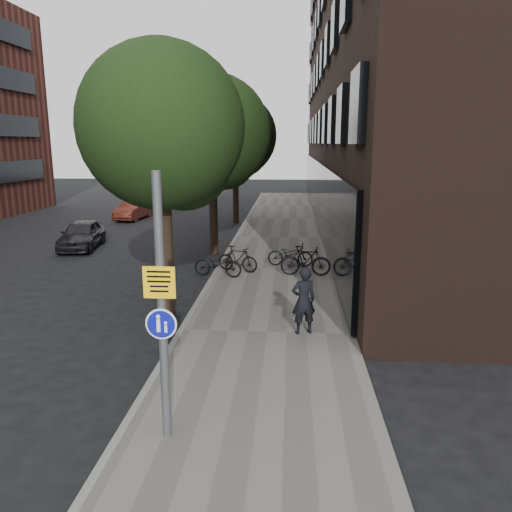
# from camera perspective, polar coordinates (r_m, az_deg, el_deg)

# --- Properties ---
(ground) EXTENTS (120.00, 120.00, 0.00)m
(ground) POSITION_cam_1_polar(r_m,az_deg,el_deg) (10.07, -1.15, -16.17)
(ground) COLOR black
(ground) RESTS_ON ground
(sidewalk) EXTENTS (4.50, 60.00, 0.12)m
(sidewalk) POSITION_cam_1_polar(r_m,az_deg,el_deg) (19.39, 2.22, -1.59)
(sidewalk) COLOR #62605A
(sidewalk) RESTS_ON ground
(curb_edge) EXTENTS (0.15, 60.00, 0.13)m
(curb_edge) POSITION_cam_1_polar(r_m,az_deg,el_deg) (19.58, -4.38, -1.46)
(curb_edge) COLOR slate
(curb_edge) RESTS_ON ground
(building_right_dark_brick) EXTENTS (12.00, 40.00, 18.00)m
(building_right_dark_brick) POSITION_cam_1_polar(r_m,az_deg,el_deg) (31.99, 19.00, 19.55)
(building_right_dark_brick) COLOR black
(building_right_dark_brick) RESTS_ON ground
(street_tree_near) EXTENTS (4.40, 4.40, 7.50)m
(street_tree_near) POSITION_cam_1_polar(r_m,az_deg,el_deg) (13.83, -10.26, 13.56)
(street_tree_near) COLOR black
(street_tree_near) RESTS_ON ground
(street_tree_mid) EXTENTS (5.00, 5.00, 7.80)m
(street_tree_mid) POSITION_cam_1_polar(r_m,az_deg,el_deg) (22.17, -4.80, 13.37)
(street_tree_mid) COLOR black
(street_tree_mid) RESTS_ON ground
(street_tree_far) EXTENTS (5.00, 5.00, 7.80)m
(street_tree_far) POSITION_cam_1_polar(r_m,az_deg,el_deg) (31.10, -2.23, 13.23)
(street_tree_far) COLOR black
(street_tree_far) RESTS_ON ground
(signpost) EXTENTS (0.50, 0.15, 4.36)m
(signpost) POSITION_cam_1_polar(r_m,az_deg,el_deg) (8.02, -10.70, -6.00)
(signpost) COLOR #595B5E
(signpost) RESTS_ON sidewalk
(pedestrian) EXTENTS (0.73, 0.60, 1.74)m
(pedestrian) POSITION_cam_1_polar(r_m,az_deg,el_deg) (12.69, 5.46, -5.09)
(pedestrian) COLOR black
(pedestrian) RESTS_ON sidewalk
(parked_bike_facade_near) EXTENTS (1.84, 0.80, 0.94)m
(parked_bike_facade_near) POSITION_cam_1_polar(r_m,az_deg,el_deg) (19.69, 3.94, 0.19)
(parked_bike_facade_near) COLOR black
(parked_bike_facade_near) RESTS_ON sidewalk
(parked_bike_facade_far) EXTENTS (1.87, 0.61, 1.11)m
(parked_bike_facade_far) POSITION_cam_1_polar(r_m,az_deg,el_deg) (18.29, 5.69, -0.55)
(parked_bike_facade_far) COLOR black
(parked_bike_facade_far) RESTS_ON sidewalk
(parked_bike_curb_near) EXTENTS (1.88, 0.96, 0.94)m
(parked_bike_curb_near) POSITION_cam_1_polar(r_m,az_deg,el_deg) (18.14, -4.38, -0.90)
(parked_bike_curb_near) COLOR black
(parked_bike_curb_near) RESTS_ON sidewalk
(parked_bike_curb_far) EXTENTS (1.69, 1.00, 0.98)m
(parked_bike_curb_far) POSITION_cam_1_polar(r_m,az_deg,el_deg) (18.80, -2.11, -0.32)
(parked_bike_curb_far) COLOR black
(parked_bike_curb_far) RESTS_ON sidewalk
(parked_car_near) EXTENTS (2.06, 4.08, 1.33)m
(parked_car_near) POSITION_cam_1_polar(r_m,az_deg,el_deg) (24.88, -19.28, 2.34)
(parked_car_near) COLOR black
(parked_car_near) RESTS_ON ground
(parked_car_mid) EXTENTS (1.73, 3.88, 1.24)m
(parked_car_mid) POSITION_cam_1_polar(r_m,az_deg,el_deg) (33.56, -13.80, 5.15)
(parked_car_mid) COLOR maroon
(parked_car_mid) RESTS_ON ground
(parked_car_far) EXTENTS (1.79, 4.26, 1.23)m
(parked_car_far) POSITION_cam_1_polar(r_m,az_deg,el_deg) (37.77, -11.17, 6.08)
(parked_car_far) COLOR #1C2433
(parked_car_far) RESTS_ON ground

